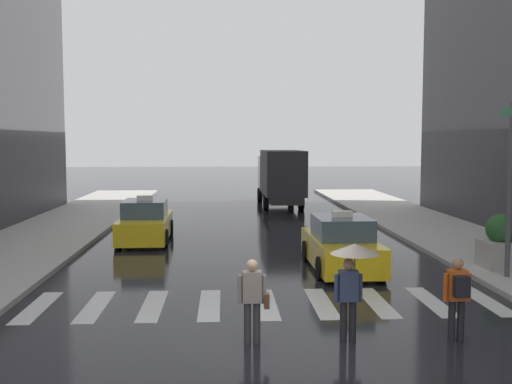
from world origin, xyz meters
name	(u,v)px	position (x,y,z in m)	size (l,w,h in m)	color
ground_plane	(277,346)	(0.00, 0.00, 0.00)	(160.00, 160.00, 0.00)	black
crosswalk_markings	(266,304)	(0.00, 3.00, 0.00)	(11.30, 2.80, 0.01)	silver
taxi_lead	(341,246)	(2.57, 6.80, 0.72)	(1.98, 4.56, 1.80)	yellow
taxi_second	(145,223)	(-4.04, 12.28, 0.72)	(1.99, 4.57, 1.80)	yellow
box_truck	(281,176)	(2.36, 24.16, 1.85)	(2.36, 7.57, 3.35)	#2D2D2D
pedestrian_with_umbrella	(353,265)	(1.48, 0.16, 1.52)	(0.96, 0.96, 1.94)	black
pedestrian_with_backpack	(458,293)	(3.52, 0.06, 0.97)	(0.55, 0.43, 1.65)	black
pedestrian_with_handbag	(253,296)	(-0.45, 0.17, 0.93)	(0.60, 0.24, 1.65)	#333338
planter_near_corner	(501,243)	(7.22, 6.12, 0.87)	(1.10, 1.10, 1.60)	#A8A399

